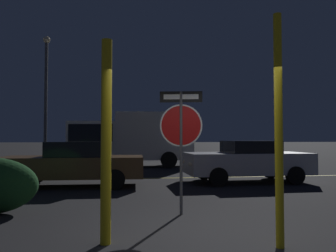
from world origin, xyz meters
name	(u,v)px	position (x,y,z in m)	size (l,w,h in m)	color
ground_plane	(194,240)	(0.00, 0.00, 0.00)	(260.00, 260.00, 0.00)	black
road_center_stripe	(152,178)	(0.00, 7.60, 0.00)	(41.53, 0.12, 0.01)	gold
stop_sign	(181,127)	(0.09, 1.65, 1.74)	(0.84, 0.19, 2.45)	#4C4C51
yellow_pole_left	(106,141)	(-1.29, -0.01, 1.47)	(0.15, 0.15, 2.94)	yellow
yellow_pole_right	(279,129)	(1.10, -0.48, 1.63)	(0.11, 0.11, 3.26)	yellow
passing_car_2	(74,164)	(-2.63, 5.83, 0.71)	(4.50, 1.96, 1.40)	brown
passing_car_3	(247,161)	(3.16, 6.12, 0.73)	(4.31, 2.05, 1.42)	silver
delivery_truck	(131,137)	(-0.74, 12.89, 1.56)	(6.65, 2.72, 2.87)	silver
street_lamp	(46,90)	(-5.14, 12.77, 4.00)	(0.36, 0.36, 6.85)	#4C4C51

